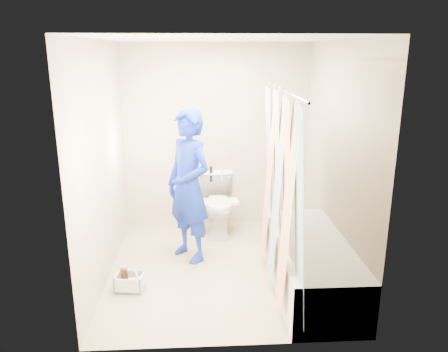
{
  "coord_description": "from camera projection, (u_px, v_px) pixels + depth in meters",
  "views": [
    {
      "loc": [
        -0.22,
        -4.3,
        2.29
      ],
      "look_at": [
        0.05,
        0.45,
        0.92
      ],
      "focal_mm": 35.0,
      "sensor_mm": 36.0,
      "label": 1
    }
  ],
  "objects": [
    {
      "name": "tank_lid",
      "position": [
        220.0,
        202.0,
        5.53
      ],
      "size": [
        0.48,
        0.23,
        0.04
      ],
      "primitive_type": "cube",
      "rotation": [
        0.0,
        0.0,
        0.05
      ],
      "color": "white",
      "rests_on": "toilet"
    },
    {
      "name": "cleaning_caddy",
      "position": [
        131.0,
        282.0,
        4.33
      ],
      "size": [
        0.3,
        0.25,
        0.21
      ],
      "rotation": [
        0.0,
        0.0,
        -0.11
      ],
      "color": "silver",
      "rests_on": "ground"
    },
    {
      "name": "wall_back",
      "position": [
        217.0,
        138.0,
        5.68
      ],
      "size": [
        2.4,
        0.02,
        2.4
      ],
      "primitive_type": "cube",
      "color": "tan",
      "rests_on": "ground"
    },
    {
      "name": "curtain_rod",
      "position": [
        283.0,
        91.0,
        3.85
      ],
      "size": [
        0.02,
        1.9,
        0.02
      ],
      "primitive_type": "cylinder",
      "rotation": [
        1.57,
        0.0,
        0.0
      ],
      "color": "silver",
      "rests_on": "wall_back"
    },
    {
      "name": "wall_left",
      "position": [
        102.0,
        164.0,
        4.37
      ],
      "size": [
        0.02,
        2.6,
        2.4
      ],
      "primitive_type": "cube",
      "color": "tan",
      "rests_on": "ground"
    },
    {
      "name": "ceiling",
      "position": [
        222.0,
        39.0,
        4.11
      ],
      "size": [
        2.4,
        2.6,
        0.02
      ],
      "primitive_type": "cube",
      "color": "white",
      "rests_on": "wall_back"
    },
    {
      "name": "tank_internals",
      "position": [
        214.0,
        172.0,
        5.75
      ],
      "size": [
        0.19,
        0.06,
        0.25
      ],
      "color": "black",
      "rests_on": "toilet"
    },
    {
      "name": "wall_right",
      "position": [
        338.0,
        161.0,
        4.5
      ],
      "size": [
        0.02,
        2.6,
        2.4
      ],
      "primitive_type": "cube",
      "color": "tan",
      "rests_on": "ground"
    },
    {
      "name": "wall_front",
      "position": [
        231.0,
        206.0,
        3.19
      ],
      "size": [
        2.4,
        0.02,
        2.4
      ],
      "primitive_type": "cube",
      "color": "tan",
      "rests_on": "ground"
    },
    {
      "name": "bathtub",
      "position": [
        309.0,
        262.0,
        4.33
      ],
      "size": [
        0.7,
        1.75,
        0.5
      ],
      "color": "white",
      "rests_on": "ground"
    },
    {
      "name": "plumber",
      "position": [
        189.0,
        186.0,
        4.8
      ],
      "size": [
        0.71,
        0.74,
        1.7
      ],
      "primitive_type": "imported",
      "rotation": [
        0.0,
        0.0,
        -0.86
      ],
      "color": "navy",
      "rests_on": "ground"
    },
    {
      "name": "floor",
      "position": [
        222.0,
        268.0,
        4.77
      ],
      "size": [
        2.6,
        2.6,
        0.0
      ],
      "primitive_type": "plane",
      "color": "tan",
      "rests_on": "ground"
    },
    {
      "name": "toilet",
      "position": [
        219.0,
        203.0,
        5.66
      ],
      "size": [
        0.46,
        0.77,
        0.76
      ],
      "primitive_type": "imported",
      "rotation": [
        0.0,
        0.0,
        0.05
      ],
      "color": "silver",
      "rests_on": "ground"
    },
    {
      "name": "shower_curtain",
      "position": [
        279.0,
        191.0,
        4.11
      ],
      "size": [
        0.06,
        1.75,
        1.8
      ],
      "primitive_type": "cube",
      "color": "silver",
      "rests_on": "curtain_rod"
    }
  ]
}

